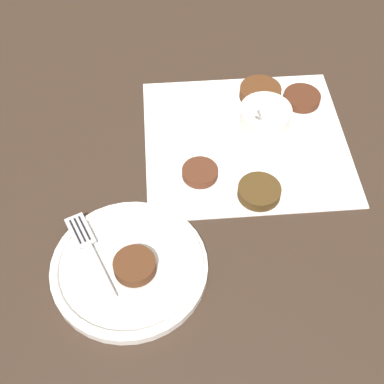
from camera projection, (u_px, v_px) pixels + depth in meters
The scene contains 10 objects.
ground_plane at pixel (245, 135), 0.94m from camera, with size 4.00×4.00×0.00m, color #38281E.
napkin at pixel (244, 140), 0.93m from camera, with size 0.39×0.36×0.00m.
sauce_bowl at pixel (264, 123), 0.92m from camera, with size 0.09×0.10×0.11m.
fritter_0 at pixel (260, 92), 0.99m from camera, with size 0.08×0.08×0.02m.
fritter_1 at pixel (259, 191), 0.85m from camera, with size 0.07×0.07×0.02m.
fritter_2 at pixel (200, 172), 0.87m from camera, with size 0.06×0.06×0.01m.
fritter_3 at pixel (302, 98), 0.98m from camera, with size 0.07×0.07×0.01m.
serving_plate at pixel (129, 267), 0.77m from camera, with size 0.23×0.23×0.02m.
fritter_on_plate at pixel (135, 266), 0.75m from camera, with size 0.06×0.06×0.02m.
fork at pixel (88, 246), 0.78m from camera, with size 0.10×0.14×0.00m.
Camera 1 is at (-0.07, -0.66, 0.68)m, focal length 50.00 mm.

